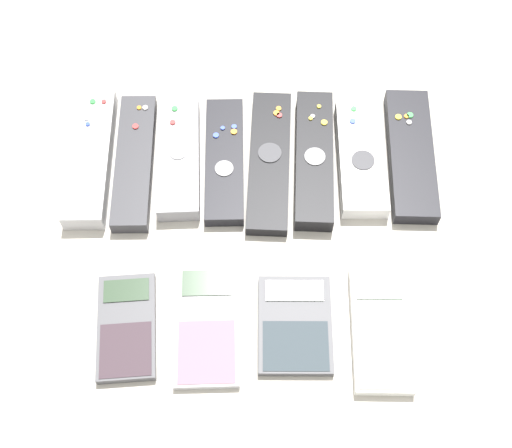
{
  "coord_description": "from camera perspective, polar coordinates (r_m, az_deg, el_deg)",
  "views": [
    {
      "loc": [
        -0.0,
        -0.38,
        0.79
      ],
      "look_at": [
        0.0,
        0.03,
        0.01
      ],
      "focal_mm": 50.0,
      "sensor_mm": 36.0,
      "label": 1
    }
  ],
  "objects": [
    {
      "name": "calculator_1",
      "position": [
        0.84,
        -3.65,
        -8.03
      ],
      "size": [
        0.08,
        0.15,
        0.01
      ],
      "rotation": [
        0.0,
        0.0,
        0.02
      ],
      "color": "#B2B2B7",
      "rests_on": "ground_plane"
    },
    {
      "name": "remote_3",
      "position": [
        0.93,
        -2.27,
        5.11
      ],
      "size": [
        0.05,
        0.19,
        0.02
      ],
      "rotation": [
        0.0,
        0.0,
        0.01
      ],
      "color": "black",
      "rests_on": "ground_plane"
    },
    {
      "name": "ground_plane",
      "position": [
        0.88,
        0.02,
        -2.22
      ],
      "size": [
        3.0,
        3.0,
        0.0
      ],
      "primitive_type": "plane",
      "color": "beige"
    },
    {
      "name": "calculator_0",
      "position": [
        0.85,
        -10.01,
        -8.11
      ],
      "size": [
        0.07,
        0.13,
        0.01
      ],
      "rotation": [
        0.0,
        0.0,
        0.06
      ],
      "color": "#4C4C51",
      "rests_on": "ground_plane"
    },
    {
      "name": "remote_5",
      "position": [
        0.93,
        4.94,
        5.2
      ],
      "size": [
        0.06,
        0.2,
        0.03
      ],
      "rotation": [
        0.0,
        0.0,
        -0.05
      ],
      "color": "black",
      "rests_on": "ground_plane"
    },
    {
      "name": "remote_1",
      "position": [
        0.94,
        -9.43,
        4.94
      ],
      "size": [
        0.05,
        0.2,
        0.02
      ],
      "rotation": [
        0.0,
        0.0,
        0.0
      ],
      "color": "#333338",
      "rests_on": "ground_plane"
    },
    {
      "name": "calculator_2",
      "position": [
        0.84,
        3.44,
        -8.04
      ],
      "size": [
        0.09,
        0.12,
        0.01
      ],
      "rotation": [
        0.0,
        0.0,
        -0.01
      ],
      "color": "#4C4C51",
      "rests_on": "ground_plane"
    },
    {
      "name": "calculator_3",
      "position": [
        0.84,
        10.23,
        -8.32
      ],
      "size": [
        0.07,
        0.15,
        0.02
      ],
      "rotation": [
        0.0,
        0.0,
        -0.03
      ],
      "color": "silver",
      "rests_on": "ground_plane"
    },
    {
      "name": "remote_2",
      "position": [
        0.94,
        -5.92,
        5.31
      ],
      "size": [
        0.06,
        0.18,
        0.03
      ],
      "rotation": [
        0.0,
        0.0,
        0.03
      ],
      "color": "gray",
      "rests_on": "ground_plane"
    },
    {
      "name": "remote_6",
      "position": [
        0.94,
        8.67,
        5.29
      ],
      "size": [
        0.06,
        0.17,
        0.03
      ],
      "rotation": [
        0.0,
        0.0,
        -0.01
      ],
      "color": "white",
      "rests_on": "ground_plane"
    },
    {
      "name": "remote_7",
      "position": [
        0.96,
        12.54,
        5.44
      ],
      "size": [
        0.06,
        0.2,
        0.02
      ],
      "rotation": [
        0.0,
        0.0,
        -0.04
      ],
      "color": "black",
      "rests_on": "ground_plane"
    },
    {
      "name": "remote_4",
      "position": [
        0.93,
        1.35,
        5.05
      ],
      "size": [
        0.06,
        0.21,
        0.02
      ],
      "rotation": [
        0.0,
        0.0,
        -0.05
      ],
      "color": "black",
      "rests_on": "ground_plane"
    },
    {
      "name": "remote_0",
      "position": [
        0.96,
        -12.86,
        5.25
      ],
      "size": [
        0.05,
        0.2,
        0.03
      ],
      "rotation": [
        0.0,
        0.0,
        -0.0
      ],
      "color": "#B7B7BC",
      "rests_on": "ground_plane"
    }
  ]
}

